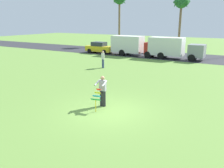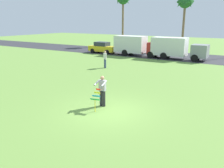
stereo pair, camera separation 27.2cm
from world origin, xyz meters
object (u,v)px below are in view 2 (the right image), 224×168
(person_kite_flyer, at_px, (102,90))
(person_walker_near, at_px, (105,59))
(kite_held, at_px, (96,97))
(palm_tree_right_near, at_px, (185,4))
(parked_car_yellow, at_px, (103,48))
(parked_truck_red_cab, at_px, (136,45))
(parked_truck_grey_van, at_px, (176,48))
(palm_tree_left_near, at_px, (123,1))

(person_kite_flyer, height_order, person_walker_near, same)
(person_kite_flyer, xyz_separation_m, kite_held, (0.11, -0.75, -0.18))
(person_kite_flyer, distance_m, palm_tree_right_near, 29.02)
(parked_car_yellow, bearing_deg, parked_truck_red_cab, -0.00)
(parked_truck_grey_van, bearing_deg, palm_tree_right_near, 101.52)
(parked_car_yellow, relative_size, palm_tree_right_near, 0.49)
(kite_held, height_order, parked_truck_red_cab, parked_truck_red_cab)
(kite_held, relative_size, parked_truck_red_cab, 0.17)
(parked_truck_red_cab, height_order, person_walker_near, parked_truck_red_cab)
(palm_tree_right_near, xyz_separation_m, person_walker_near, (-2.31, -18.77, -6.18))
(parked_truck_red_cab, distance_m, person_walker_near, 9.46)
(kite_held, distance_m, parked_truck_red_cab, 20.81)
(kite_held, height_order, palm_tree_right_near, palm_tree_right_near)
(kite_held, distance_m, parked_truck_grey_van, 19.56)
(parked_car_yellow, bearing_deg, kite_held, -56.72)
(person_walker_near, bearing_deg, person_kite_flyer, -57.20)
(parked_truck_red_cab, bearing_deg, parked_car_yellow, 180.00)
(person_kite_flyer, relative_size, palm_tree_right_near, 0.20)
(kite_held, xyz_separation_m, parked_truck_red_cab, (-7.36, 19.45, 0.64))
(parked_truck_red_cab, xyz_separation_m, person_walker_near, (1.23, -9.37, -0.48))
(kite_held, xyz_separation_m, palm_tree_right_near, (-3.82, 28.86, 6.34))
(parked_car_yellow, distance_m, parked_truck_red_cab, 5.45)
(parked_car_yellow, height_order, palm_tree_right_near, palm_tree_right_near)
(parked_truck_red_cab, relative_size, person_walker_near, 3.87)
(parked_truck_red_cab, xyz_separation_m, palm_tree_left_near, (-8.13, 10.76, 6.62))
(person_walker_near, bearing_deg, palm_tree_left_near, 114.94)
(palm_tree_right_near, bearing_deg, person_walker_near, -97.02)
(parked_car_yellow, relative_size, palm_tree_left_near, 0.44)
(parked_truck_grey_van, bearing_deg, kite_held, -84.41)
(parked_truck_grey_van, height_order, palm_tree_left_near, palm_tree_left_near)
(kite_held, height_order, parked_truck_grey_van, parked_truck_grey_van)
(parked_truck_grey_van, bearing_deg, person_walker_near, -114.31)
(parked_truck_red_cab, xyz_separation_m, parked_truck_grey_van, (5.46, 0.00, 0.00))
(parked_truck_grey_van, distance_m, palm_tree_left_near, 18.56)
(person_walker_near, bearing_deg, parked_truck_red_cab, 97.46)
(parked_car_yellow, bearing_deg, parked_truck_grey_van, 0.00)
(parked_truck_red_cab, distance_m, palm_tree_left_near, 15.03)
(parked_truck_grey_van, distance_m, palm_tree_right_near, 11.17)
(person_kite_flyer, relative_size, person_walker_near, 1.00)
(person_kite_flyer, bearing_deg, palm_tree_left_near, 117.56)
(kite_held, relative_size, palm_tree_right_near, 0.13)
(parked_truck_red_cab, bearing_deg, person_walker_near, -82.54)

